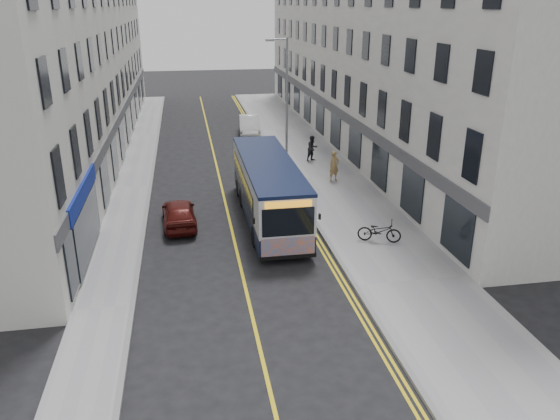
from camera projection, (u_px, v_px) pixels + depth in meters
name	position (u px, v px, depth m)	size (l,w,h in m)	color
ground	(244.00, 281.00, 20.61)	(140.00, 140.00, 0.00)	black
pavement_east	(325.00, 178.00, 32.64)	(4.50, 64.00, 0.12)	gray
pavement_west	(132.00, 188.00, 30.82)	(2.00, 64.00, 0.12)	gray
kerb_east	(289.00, 180.00, 32.27)	(0.18, 64.00, 0.13)	slate
kerb_west	(150.00, 187.00, 30.98)	(0.18, 64.00, 0.13)	slate
road_centre_line	(221.00, 184.00, 31.65)	(0.12, 64.00, 0.01)	gold
road_dbl_yellow_inner	(281.00, 181.00, 32.22)	(0.10, 64.00, 0.01)	gold
road_dbl_yellow_outer	(284.00, 181.00, 32.26)	(0.10, 64.00, 0.01)	gold
terrace_east	(367.00, 52.00, 39.48)	(6.00, 46.00, 13.00)	silver
terrace_west	(71.00, 57.00, 36.17)	(6.00, 46.00, 13.00)	beige
streetlamp	(285.00, 101.00, 32.61)	(1.32, 0.18, 8.00)	gray
city_bus	(268.00, 188.00, 25.95)	(2.38, 10.16, 2.95)	black
bicycle	(379.00, 231.00, 23.60)	(0.65, 1.87, 0.98)	black
pedestrian_near	(334.00, 166.00, 31.59)	(0.64, 0.42, 1.76)	#9A7B46
pedestrian_far	(312.00, 148.00, 35.63)	(0.81, 0.63, 1.67)	black
car_white	(250.00, 125.00, 43.31)	(1.57, 4.51, 1.48)	silver
car_maroon	(179.00, 213.00, 25.53)	(1.52, 3.78, 1.29)	#4B0F0C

